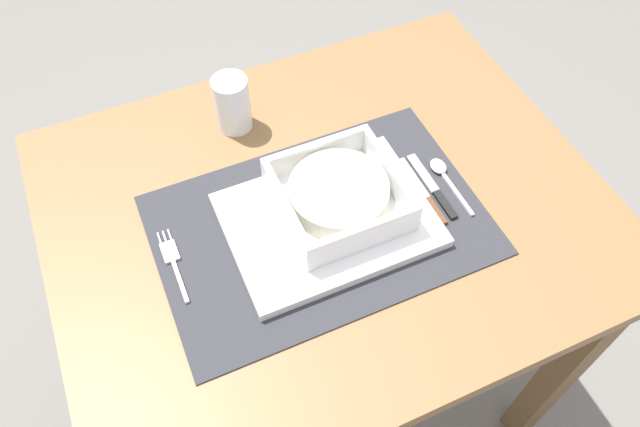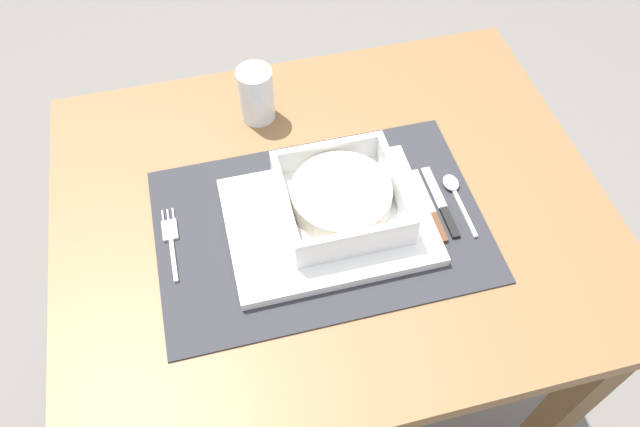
{
  "view_description": "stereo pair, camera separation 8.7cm",
  "coord_description": "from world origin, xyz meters",
  "px_view_note": "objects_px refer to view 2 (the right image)",
  "views": [
    {
      "loc": [
        -0.23,
        -0.5,
        1.46
      ],
      "look_at": [
        -0.03,
        -0.03,
        0.75
      ],
      "focal_mm": 34.08,
      "sensor_mm": 36.0,
      "label": 1
    },
    {
      "loc": [
        -0.15,
        -0.53,
        1.46
      ],
      "look_at": [
        -0.03,
        -0.03,
        0.75
      ],
      "focal_mm": 34.08,
      "sensor_mm": 36.0,
      "label": 2
    }
  ],
  "objects_px": {
    "dining_table": "(330,248)",
    "fork": "(171,238)",
    "butter_knife": "(442,206)",
    "bread_knife": "(430,210)",
    "spoon": "(454,189)",
    "porridge_bowl": "(341,198)",
    "drinking_glass": "(256,97)"
  },
  "relations": [
    {
      "from": "porridge_bowl",
      "to": "fork",
      "type": "bearing_deg",
      "value": 176.23
    },
    {
      "from": "drinking_glass",
      "to": "dining_table",
      "type": "bearing_deg",
      "value": -71.34
    },
    {
      "from": "spoon",
      "to": "bread_knife",
      "type": "relative_size",
      "value": 0.85
    },
    {
      "from": "spoon",
      "to": "butter_knife",
      "type": "height_order",
      "value": "spoon"
    },
    {
      "from": "spoon",
      "to": "butter_knife",
      "type": "distance_m",
      "value": 0.04
    },
    {
      "from": "spoon",
      "to": "butter_knife",
      "type": "bearing_deg",
      "value": -141.16
    },
    {
      "from": "butter_knife",
      "to": "drinking_glass",
      "type": "relative_size",
      "value": 1.41
    },
    {
      "from": "fork",
      "to": "drinking_glass",
      "type": "height_order",
      "value": "drinking_glass"
    },
    {
      "from": "drinking_glass",
      "to": "butter_knife",
      "type": "bearing_deg",
      "value": -48.2
    },
    {
      "from": "butter_knife",
      "to": "bread_knife",
      "type": "height_order",
      "value": "same"
    },
    {
      "from": "porridge_bowl",
      "to": "bread_knife",
      "type": "xyz_separation_m",
      "value": [
        0.13,
        -0.03,
        -0.04
      ]
    },
    {
      "from": "porridge_bowl",
      "to": "fork",
      "type": "xyz_separation_m",
      "value": [
        -0.25,
        0.02,
        -0.04
      ]
    },
    {
      "from": "fork",
      "to": "drinking_glass",
      "type": "xyz_separation_m",
      "value": [
        0.17,
        0.22,
        0.04
      ]
    },
    {
      "from": "butter_knife",
      "to": "dining_table",
      "type": "bearing_deg",
      "value": 164.75
    },
    {
      "from": "dining_table",
      "to": "butter_knife",
      "type": "relative_size",
      "value": 6.16
    },
    {
      "from": "dining_table",
      "to": "bread_knife",
      "type": "xyz_separation_m",
      "value": [
        0.14,
        -0.05,
        0.13
      ]
    },
    {
      "from": "porridge_bowl",
      "to": "bread_knife",
      "type": "height_order",
      "value": "porridge_bowl"
    },
    {
      "from": "dining_table",
      "to": "spoon",
      "type": "height_order",
      "value": "spoon"
    },
    {
      "from": "fork",
      "to": "bread_knife",
      "type": "bearing_deg",
      "value": -5.91
    },
    {
      "from": "spoon",
      "to": "butter_knife",
      "type": "relative_size",
      "value": 0.87
    },
    {
      "from": "dining_table",
      "to": "spoon",
      "type": "relative_size",
      "value": 7.07
    },
    {
      "from": "butter_knife",
      "to": "bread_knife",
      "type": "bearing_deg",
      "value": -173.72
    },
    {
      "from": "porridge_bowl",
      "to": "drinking_glass",
      "type": "xyz_separation_m",
      "value": [
        -0.08,
        0.24,
        0.0
      ]
    },
    {
      "from": "spoon",
      "to": "drinking_glass",
      "type": "relative_size",
      "value": 1.23
    },
    {
      "from": "dining_table",
      "to": "spoon",
      "type": "distance_m",
      "value": 0.23
    },
    {
      "from": "dining_table",
      "to": "porridge_bowl",
      "type": "height_order",
      "value": "porridge_bowl"
    },
    {
      "from": "porridge_bowl",
      "to": "butter_knife",
      "type": "xyz_separation_m",
      "value": [
        0.15,
        -0.02,
        -0.04
      ]
    },
    {
      "from": "dining_table",
      "to": "fork",
      "type": "xyz_separation_m",
      "value": [
        -0.24,
        -0.01,
        0.12
      ]
    },
    {
      "from": "dining_table",
      "to": "fork",
      "type": "distance_m",
      "value": 0.27
    },
    {
      "from": "fork",
      "to": "drinking_glass",
      "type": "distance_m",
      "value": 0.28
    },
    {
      "from": "porridge_bowl",
      "to": "drinking_glass",
      "type": "relative_size",
      "value": 1.81
    },
    {
      "from": "spoon",
      "to": "fork",
      "type": "bearing_deg",
      "value": 175.32
    }
  ]
}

